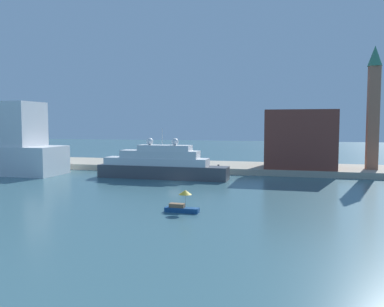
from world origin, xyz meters
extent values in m
plane|color=#3D6670|center=(0.00, 0.00, 0.00)|extent=(400.00, 400.00, 0.00)
cube|color=#ADA38E|center=(0.00, 25.45, 0.73)|extent=(110.00, 18.91, 1.47)
cube|color=#4C4C51|center=(-4.79, 6.12, 1.46)|extent=(29.51, 4.84, 2.92)
cube|color=white|center=(-6.26, 6.12, 3.75)|extent=(23.61, 4.45, 1.67)
cube|color=white|center=(-5.38, 6.12, 5.41)|extent=(17.71, 4.06, 1.64)
cube|color=white|center=(-4.20, 6.12, 6.84)|extent=(11.81, 3.68, 1.23)
cylinder|color=silver|center=(-4.79, 6.12, 9.29)|extent=(0.16, 0.16, 3.66)
sphere|color=white|center=(-1.84, 6.12, 8.23)|extent=(1.55, 1.55, 1.55)
sphere|color=white|center=(-7.74, 6.12, 8.23)|extent=(1.55, 1.55, 1.55)
cube|color=navy|center=(8.92, -24.99, 0.32)|extent=(4.77, 1.29, 0.65)
cube|color=#8C6647|center=(8.20, -24.99, 0.92)|extent=(2.10, 1.03, 0.53)
cylinder|color=#B2B2B2|center=(9.39, -24.99, 1.57)|extent=(0.06, 0.06, 1.84)
cone|color=gold|center=(9.39, -24.99, 2.81)|extent=(1.80, 1.80, 0.63)
cube|color=brown|center=(24.90, 23.62, 8.46)|extent=(16.47, 13.94, 13.99)
cube|color=#9E664C|center=(41.12, 23.64, 13.45)|extent=(2.52, 2.52, 23.96)
cone|color=#387A5B|center=(41.12, 23.64, 27.79)|extent=(3.28, 3.28, 4.72)
cube|color=black|center=(-23.34, 20.98, 1.84)|extent=(4.59, 1.64, 0.75)
cube|color=#262D33|center=(-23.56, 20.98, 2.49)|extent=(2.75, 1.47, 0.55)
cylinder|color=#334C8C|center=(-20.05, 21.74, 2.25)|extent=(0.36, 0.36, 1.56)
sphere|color=tan|center=(-20.05, 21.74, 3.15)|extent=(0.24, 0.24, 0.24)
cylinder|color=black|center=(5.64, 17.73, 1.83)|extent=(0.49, 0.49, 0.73)
camera|label=1|loc=(24.12, -76.59, 12.26)|focal=36.96mm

